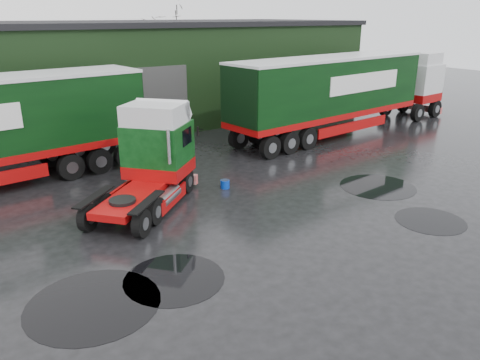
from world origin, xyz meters
name	(u,v)px	position (x,y,z in m)	size (l,w,h in m)	color
ground	(275,239)	(0.00, 0.00, 0.00)	(100.00, 100.00, 0.00)	black
warehouse	(117,72)	(2.00, 20.00, 3.16)	(32.40, 12.40, 6.30)	black
hero_tractor	(139,162)	(-2.62, 4.50, 1.82)	(2.49, 5.87, 3.64)	#0B3B12
lorry_right	(329,97)	(10.51, 9.00, 2.27)	(2.99, 17.29, 4.55)	silver
wash_bucket	(225,184)	(1.04, 4.77, 0.17)	(0.37, 0.37, 0.34)	#0730AC
tree_back_b	(166,49)	(10.00, 30.00, 3.75)	(4.40, 4.40, 7.50)	black
puddle_0	(93,304)	(-5.88, -0.44, 0.00)	(3.29, 3.29, 0.01)	black
puddle_1	(378,187)	(6.42, 1.49, 0.00)	(3.08, 3.08, 0.01)	black
puddle_3	(430,221)	(5.33, -1.82, 0.00)	(2.37, 2.37, 0.01)	black
puddle_4	(174,279)	(-3.71, -0.45, 0.00)	(2.73, 2.73, 0.01)	black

